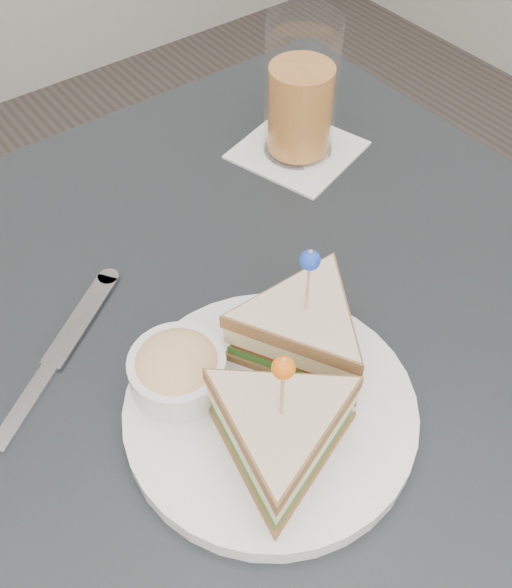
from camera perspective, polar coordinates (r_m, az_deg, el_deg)
name	(u,v)px	position (r m, az deg, el deg)	size (l,w,h in m)	color
table	(254,387)	(0.66, -0.18, -8.11)	(0.80, 0.80, 0.75)	black
plate_meal	(276,385)	(0.52, 1.75, -7.94)	(0.29, 0.28, 0.14)	white
cutlery_knife	(55,359)	(0.61, -17.08, -5.43)	(0.18, 0.13, 0.01)	white
drink_set	(301,97)	(0.76, 3.90, 16.71)	(0.16, 0.16, 0.16)	white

